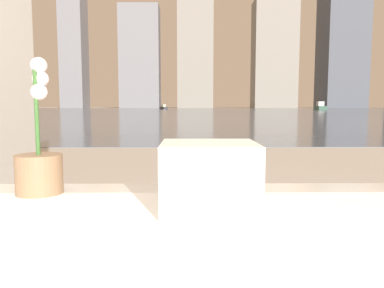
# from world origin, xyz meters

# --- Properties ---
(potted_orchid) EXTENTS (0.13, 0.13, 0.38)m
(potted_orchid) POSITION_xyz_m (-0.55, 0.96, 0.65)
(potted_orchid) COLOR #8C6B4C
(potted_orchid) RESTS_ON bathtub
(towel_stack) EXTENTS (0.23, 0.21, 0.16)m
(towel_stack) POSITION_xyz_m (-0.08, 0.80, 0.63)
(towel_stack) COLOR silver
(towel_stack) RESTS_ON bathtub
(harbor_water) EXTENTS (180.00, 110.00, 0.01)m
(harbor_water) POSITION_xyz_m (0.00, 62.00, 0.01)
(harbor_water) COLOR slate
(harbor_water) RESTS_ON ground_plane
(harbor_boat_1) EXTENTS (1.91, 2.87, 1.02)m
(harbor_boat_1) POSITION_xyz_m (-5.32, 78.65, 0.37)
(harbor_boat_1) COLOR #2D2D33
(harbor_boat_1) RESTS_ON harbor_water
(harbor_boat_4) EXTENTS (1.70, 4.01, 1.46)m
(harbor_boat_4) POSITION_xyz_m (22.47, 64.03, 0.53)
(harbor_boat_4) COLOR #335647
(harbor_boat_4) RESTS_ON harbor_water
(skyline_tower_0) EXTENTS (6.93, 8.76, 61.04)m
(skyline_tower_0) POSITION_xyz_m (-35.50, 118.00, 30.52)
(skyline_tower_0) COLOR slate
(skyline_tower_0) RESTS_ON ground_plane
(skyline_tower_1) EXTENTS (12.17, 8.31, 31.08)m
(skyline_tower_1) POSITION_xyz_m (-15.11, 118.00, 15.54)
(skyline_tower_1) COLOR slate
(skyline_tower_1) RESTS_ON ground_plane
(skyline_tower_3) EXTENTS (13.07, 9.17, 32.71)m
(skyline_tower_3) POSITION_xyz_m (26.54, 118.00, 16.35)
(skyline_tower_3) COLOR gray
(skyline_tower_3) RESTS_ON ground_plane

